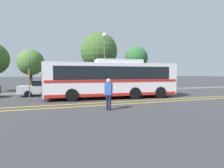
# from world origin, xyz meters

# --- Properties ---
(ground_plane) EXTENTS (220.00, 220.00, 0.00)m
(ground_plane) POSITION_xyz_m (0.00, 0.00, 0.00)
(ground_plane) COLOR #38383A
(lane_strip_0) EXTENTS (31.27, 0.20, 0.01)m
(lane_strip_0) POSITION_xyz_m (-0.91, -2.16, 0.00)
(lane_strip_0) COLOR gold
(lane_strip_0) RESTS_ON ground_plane
(lane_strip_1) EXTENTS (31.27, 0.20, 0.01)m
(lane_strip_1) POSITION_xyz_m (-0.91, -3.16, 0.00)
(lane_strip_1) COLOR gold
(lane_strip_1) RESTS_ON ground_plane
(curb_strip) EXTENTS (39.27, 0.36, 0.15)m
(curb_strip) POSITION_xyz_m (-0.91, 5.33, 0.07)
(curb_strip) COLOR #99999E
(curb_strip) RESTS_ON ground_plane
(transit_bus) EXTENTS (11.71, 3.29, 3.38)m
(transit_bus) POSITION_xyz_m (-0.89, 0.04, 1.74)
(transit_bus) COLOR silver
(transit_bus) RESTS_ON ground_plane
(parked_car_1) EXTENTS (4.95, 1.89, 1.49)m
(parked_car_1) POSITION_xyz_m (-6.59, 3.65, 0.75)
(parked_car_1) COLOR silver
(parked_car_1) RESTS_ON ground_plane
(parked_car_2) EXTENTS (3.97, 2.06, 1.28)m
(parked_car_2) POSITION_xyz_m (-0.11, 3.71, 0.66)
(parked_car_2) COLOR black
(parked_car_2) RESTS_ON ground_plane
(pedestrian_0) EXTENTS (0.47, 0.43, 1.86)m
(pedestrian_0) POSITION_xyz_m (-2.73, -4.84, 1.07)
(pedestrian_0) COLOR #191E38
(pedestrian_0) RESTS_ON ground_plane
(bus_stop_sign) EXTENTS (0.07, 0.40, 2.54)m
(bus_stop_sign) POSITION_xyz_m (-7.54, -0.15, 1.60)
(bus_stop_sign) COLOR #59595E
(bus_stop_sign) RESTS_ON ground_plane
(street_lamp) EXTENTS (0.55, 0.55, 7.05)m
(street_lamp) POSITION_xyz_m (0.09, 5.94, 5.24)
(street_lamp) COLOR #59595E
(street_lamp) RESTS_ON ground_plane
(tree_1) EXTENTS (3.30, 3.30, 6.04)m
(tree_1) POSITION_xyz_m (5.54, 8.44, 4.37)
(tree_1) COLOR #513823
(tree_1) RESTS_ON ground_plane
(tree_2) EXTENTS (5.14, 5.14, 7.85)m
(tree_2) POSITION_xyz_m (0.26, 9.41, 5.27)
(tree_2) COLOR #513823
(tree_2) RESTS_ON ground_plane
(tree_3) EXTENTS (3.10, 3.10, 5.06)m
(tree_3) POSITION_xyz_m (-8.42, 8.59, 3.49)
(tree_3) COLOR #513823
(tree_3) RESTS_ON ground_plane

